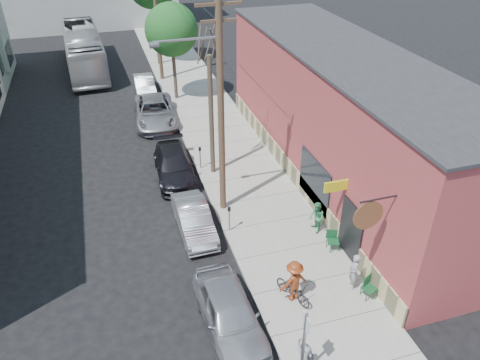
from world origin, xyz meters
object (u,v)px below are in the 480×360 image
object	(u,v)px
tree_leafy_mid	(171,30)
cyclist	(294,281)
car_4	(145,85)
patron_grey	(354,272)
sign_post	(304,340)
bus	(84,50)
patio_chair_b	(369,288)
tree_bare	(211,117)
parking_meter_far	(200,154)
parking_meter_near	(229,215)
car_1	(194,219)
car_0	(229,313)
utility_pole_near	(219,104)
car_2	(174,165)
patron_green	(317,218)
car_3	(155,112)
patio_chair_a	(333,241)

from	to	relation	value
tree_leafy_mid	cyclist	xyz separation A→B (m)	(0.57, -20.28, -3.93)
car_4	patron_grey	bearing A→B (deg)	-76.71
sign_post	bus	bearing A→B (deg)	99.78
sign_post	tree_leafy_mid	bearing A→B (deg)	88.90
cyclist	patron_grey	bearing A→B (deg)	167.18
patio_chair_b	tree_leafy_mid	bearing A→B (deg)	74.90
tree_bare	cyclist	distance (m)	9.92
sign_post	parking_meter_far	bearing A→B (deg)	90.43
parking_meter_near	car_1	distance (m)	1.60
patron_grey	car_4	world-z (taller)	patron_grey
cyclist	car_0	world-z (taller)	cyclist
utility_pole_near	car_2	size ratio (longest dim) A/B	2.12
parking_meter_near	bus	distance (m)	24.94
cyclist	bus	xyz separation A→B (m)	(-6.53, 28.88, 0.63)
sign_post	tree_bare	xyz separation A→B (m)	(0.45, 12.72, 1.46)
car_1	utility_pole_near	bearing A→B (deg)	36.42
parking_meter_near	car_4	xyz separation A→B (m)	(-1.45, 17.55, -0.34)
car_1	car_2	distance (m)	4.81
car_0	car_2	size ratio (longest dim) A/B	0.94
car_0	car_4	bearing A→B (deg)	88.00
tree_bare	car_1	size ratio (longest dim) A/B	1.61
sign_post	tree_leafy_mid	distance (m)	23.57
patio_chair_b	patron_green	bearing A→B (deg)	69.07
patio_chair_b	sign_post	bearing A→B (deg)	-171.76
parking_meter_near	cyclist	bearing A→B (deg)	-76.18
sign_post	cyclist	world-z (taller)	sign_post
car_1	sign_post	bearing A→B (deg)	-80.19
car_1	bus	xyz separation A→B (m)	(-3.96, 23.76, 0.99)
patio_chair_b	cyclist	xyz separation A→B (m)	(-2.68, 0.76, 0.42)
tree_bare	car_0	size ratio (longest dim) A/B	1.42
car_4	car_1	bearing A→B (deg)	-89.20
car_1	car_2	bearing A→B (deg)	89.11
car_3	parking_meter_near	bearing A→B (deg)	-79.38
patron_grey	car_1	size ratio (longest dim) A/B	0.40
patio_chair_b	car_2	xyz separation A→B (m)	(-5.25, 10.69, 0.10)
parking_meter_far	car_4	world-z (taller)	parking_meter_far
parking_meter_near	car_4	size ratio (longest dim) A/B	0.32
sign_post	patio_chair_a	world-z (taller)	sign_post
patio_chair_b	bus	bearing A→B (deg)	83.37
car_4	utility_pole_near	bearing A→B (deg)	-83.44
patron_grey	bus	distance (m)	30.34
parking_meter_near	car_2	xyz separation A→B (m)	(-1.45, 5.38, -0.30)
tree_leafy_mid	car_3	xyz separation A→B (m)	(-2.00, -3.35, -4.19)
car_0	car_3	distance (m)	17.47
utility_pole_near	patio_chair_a	bearing A→B (deg)	-49.70
bus	patio_chair_a	bearing A→B (deg)	-73.79
parking_meter_near	cyclist	distance (m)	4.68
sign_post	utility_pole_near	distance (m)	10.07
tree_leafy_mid	patron_grey	world-z (taller)	tree_leafy_mid
cyclist	parking_meter_near	bearing A→B (deg)	-85.99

